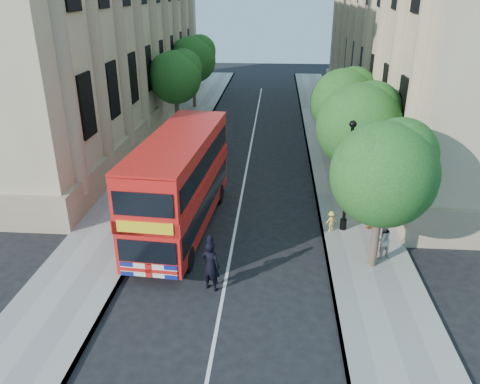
% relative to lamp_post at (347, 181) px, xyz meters
% --- Properties ---
extents(ground, '(120.00, 120.00, 0.00)m').
position_rel_lamp_post_xyz_m(ground, '(-5.00, -6.00, -2.51)').
color(ground, black).
rests_on(ground, ground).
extents(pavement_right, '(3.50, 80.00, 0.12)m').
position_rel_lamp_post_xyz_m(pavement_right, '(0.75, 4.00, -2.45)').
color(pavement_right, gray).
rests_on(pavement_right, ground).
extents(pavement_left, '(3.50, 80.00, 0.12)m').
position_rel_lamp_post_xyz_m(pavement_left, '(-10.75, 4.00, -2.45)').
color(pavement_left, gray).
rests_on(pavement_left, ground).
extents(building_right, '(12.00, 38.00, 18.00)m').
position_rel_lamp_post_xyz_m(building_right, '(8.80, 18.00, 6.49)').
color(building_right, tan).
rests_on(building_right, ground).
extents(building_left, '(12.00, 38.00, 18.00)m').
position_rel_lamp_post_xyz_m(building_left, '(-18.80, 18.00, 6.49)').
color(building_left, tan).
rests_on(building_left, ground).
extents(tree_right_near, '(4.00, 4.00, 6.08)m').
position_rel_lamp_post_xyz_m(tree_right_near, '(0.84, -2.97, 1.74)').
color(tree_right_near, '#473828').
rests_on(tree_right_near, ground).
extents(tree_right_mid, '(4.20, 4.20, 6.37)m').
position_rel_lamp_post_xyz_m(tree_right_mid, '(0.84, 3.03, 1.93)').
color(tree_right_mid, '#473828').
rests_on(tree_right_mid, ground).
extents(tree_right_far, '(4.00, 4.00, 6.15)m').
position_rel_lamp_post_xyz_m(tree_right_far, '(0.84, 9.03, 1.80)').
color(tree_right_far, '#473828').
rests_on(tree_right_far, ground).
extents(tree_left_far, '(4.00, 4.00, 6.30)m').
position_rel_lamp_post_xyz_m(tree_left_far, '(-10.96, 16.03, 1.93)').
color(tree_left_far, '#473828').
rests_on(tree_left_far, ground).
extents(tree_left_back, '(4.20, 4.20, 6.65)m').
position_rel_lamp_post_xyz_m(tree_left_back, '(-10.96, 24.03, 2.20)').
color(tree_left_back, '#473828').
rests_on(tree_left_back, ground).
extents(lamp_post, '(0.32, 0.32, 5.16)m').
position_rel_lamp_post_xyz_m(lamp_post, '(0.00, 0.00, 0.00)').
color(lamp_post, black).
rests_on(lamp_post, pavement_right).
extents(double_decker_bus, '(3.20, 9.70, 4.41)m').
position_rel_lamp_post_xyz_m(double_decker_bus, '(-7.46, -0.35, -0.07)').
color(double_decker_bus, red).
rests_on(double_decker_bus, ground).
extents(box_van, '(1.93, 4.44, 2.50)m').
position_rel_lamp_post_xyz_m(box_van, '(-7.90, 8.73, -1.28)').
color(box_van, black).
rests_on(box_van, ground).
extents(police_constable, '(0.86, 0.73, 2.02)m').
position_rel_lamp_post_xyz_m(police_constable, '(-5.48, -5.00, -1.50)').
color(police_constable, black).
rests_on(police_constable, ground).
extents(woman_pedestrian, '(1.01, 0.94, 1.66)m').
position_rel_lamp_post_xyz_m(woman_pedestrian, '(1.23, -2.37, -1.56)').
color(woman_pedestrian, beige).
rests_on(woman_pedestrian, pavement_right).
extents(child_a, '(0.72, 0.40, 1.15)m').
position_rel_lamp_post_xyz_m(child_a, '(1.24, 0.14, -1.81)').
color(child_a, '#C47622').
rests_on(child_a, pavement_right).
extents(child_b, '(0.73, 0.59, 0.99)m').
position_rel_lamp_post_xyz_m(child_b, '(-0.60, -0.22, -1.90)').
color(child_b, gold).
rests_on(child_b, pavement_right).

